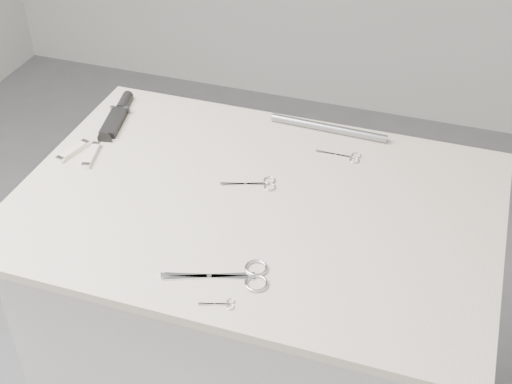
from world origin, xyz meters
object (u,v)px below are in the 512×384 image
(plinth, at_px, (256,350))
(large_shears, at_px, (239,276))
(metal_rail, at_px, (328,128))
(embroidery_scissors_a, at_px, (259,184))
(tiny_scissors, at_px, (222,304))
(pocket_knife_a, at_px, (91,155))
(sheathed_knife, at_px, (119,114))
(pocket_knife_b, at_px, (73,151))
(embroidery_scissors_b, at_px, (346,156))

(plinth, relative_size, large_shears, 4.64)
(plinth, relative_size, metal_rail, 3.19)
(large_shears, xyz_separation_m, embroidery_scissors_a, (-0.06, 0.28, -0.00))
(embroidery_scissors_a, height_order, tiny_scissors, same)
(pocket_knife_a, bearing_deg, sheathed_knife, -5.42)
(embroidery_scissors_a, distance_m, tiny_scissors, 0.36)
(pocket_knife_a, bearing_deg, large_shears, -133.05)
(embroidery_scissors_a, bearing_deg, pocket_knife_b, 163.64)
(embroidery_scissors_b, height_order, pocket_knife_a, pocket_knife_a)
(pocket_knife_b, bearing_deg, embroidery_scissors_b, -58.95)
(embroidery_scissors_b, bearing_deg, metal_rail, 124.38)
(large_shears, relative_size, tiny_scissors, 3.05)
(embroidery_scissors_a, bearing_deg, pocket_knife_a, 164.16)
(embroidery_scissors_a, bearing_deg, plinth, -96.06)
(plinth, xyz_separation_m, sheathed_knife, (-0.43, 0.21, 0.48))
(large_shears, height_order, pocket_knife_a, pocket_knife_a)
(sheathed_knife, relative_size, pocket_knife_b, 2.08)
(embroidery_scissors_a, relative_size, pocket_knife_b, 1.26)
(metal_rail, bearing_deg, plinth, -103.95)
(embroidery_scissors_b, height_order, tiny_scissors, same)
(embroidery_scissors_a, bearing_deg, large_shears, -97.72)
(metal_rail, bearing_deg, embroidery_scissors_a, -109.52)
(pocket_knife_a, bearing_deg, pocket_knife_b, 75.36)
(pocket_knife_a, relative_size, pocket_knife_b, 1.04)
(tiny_scissors, distance_m, sheathed_knife, 0.69)
(embroidery_scissors_a, distance_m, embroidery_scissors_b, 0.22)
(large_shears, distance_m, embroidery_scissors_b, 0.45)
(embroidery_scissors_a, xyz_separation_m, sheathed_knife, (-0.41, 0.16, 0.01))
(tiny_scissors, height_order, metal_rail, metal_rail)
(embroidery_scissors_b, bearing_deg, plinth, -123.14)
(embroidery_scissors_a, distance_m, sheathed_knife, 0.44)
(large_shears, bearing_deg, pocket_knife_a, 131.28)
(large_shears, bearing_deg, sheathed_knife, 118.37)
(tiny_scissors, bearing_deg, pocket_knife_a, 124.85)
(embroidery_scissors_a, xyz_separation_m, pocket_knife_b, (-0.44, -0.02, 0.00))
(large_shears, xyz_separation_m, tiny_scissors, (-0.01, -0.08, -0.00))
(sheathed_knife, bearing_deg, plinth, -128.16)
(large_shears, relative_size, pocket_knife_b, 2.08)
(embroidery_scissors_a, height_order, sheathed_knife, sheathed_knife)
(large_shears, xyz_separation_m, pocket_knife_a, (-0.45, 0.26, 0.00))
(large_shears, relative_size, sheathed_knife, 1.00)
(pocket_knife_b, relative_size, metal_rail, 0.33)
(embroidery_scissors_b, relative_size, pocket_knife_b, 1.08)
(pocket_knife_a, bearing_deg, embroidery_scissors_a, -99.86)
(sheathed_knife, bearing_deg, metal_rail, -90.77)
(embroidery_scissors_b, bearing_deg, large_shears, -102.83)
(large_shears, relative_size, embroidery_scissors_a, 1.65)
(tiny_scissors, bearing_deg, plinth, 79.05)
(pocket_knife_a, bearing_deg, plinth, -107.95)
(embroidery_scissors_a, distance_m, pocket_knife_a, 0.39)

